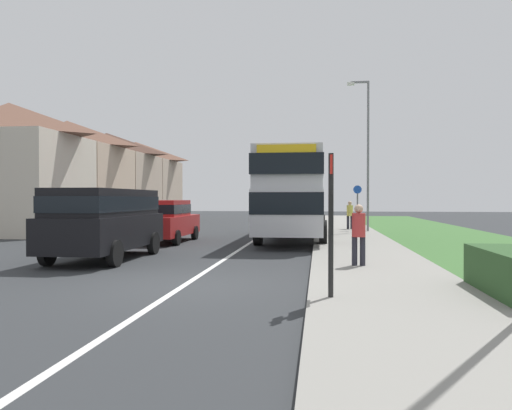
% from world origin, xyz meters
% --- Properties ---
extents(ground_plane, '(120.00, 120.00, 0.00)m').
position_xyz_m(ground_plane, '(0.00, 0.00, 0.00)').
color(ground_plane, '#2D3033').
extents(lane_marking_centre, '(0.14, 60.00, 0.01)m').
position_xyz_m(lane_marking_centre, '(0.00, 8.00, 0.00)').
color(lane_marking_centre, silver).
rests_on(lane_marking_centre, ground_plane).
extents(pavement_near_side, '(3.20, 68.00, 0.12)m').
position_xyz_m(pavement_near_side, '(4.20, 6.00, 0.06)').
color(pavement_near_side, gray).
rests_on(pavement_near_side, ground_plane).
extents(grass_verge_seaward, '(6.00, 68.00, 0.08)m').
position_xyz_m(grass_verge_seaward, '(8.50, 6.00, 0.04)').
color(grass_verge_seaward, '#3D6B33').
rests_on(grass_verge_seaward, ground_plane).
extents(double_decker_bus, '(2.80, 10.88, 3.70)m').
position_xyz_m(double_decker_bus, '(1.70, 12.00, 2.14)').
color(double_decker_bus, '#BCBCC1').
rests_on(double_decker_bus, ground_plane).
extents(parked_van_black, '(2.11, 4.95, 2.10)m').
position_xyz_m(parked_van_black, '(-3.52, 4.04, 1.25)').
color(parked_van_black, black).
rests_on(parked_van_black, ground_plane).
extents(parked_car_red, '(1.96, 4.54, 1.75)m').
position_xyz_m(parked_car_red, '(-3.55, 9.89, 0.95)').
color(parked_car_red, '#B21E1E').
rests_on(parked_car_red, ground_plane).
extents(pedestrian_at_stop, '(0.34, 0.34, 1.67)m').
position_xyz_m(pedestrian_at_stop, '(3.80, 2.74, 0.98)').
color(pedestrian_at_stop, '#23232D').
rests_on(pedestrian_at_stop, ground_plane).
extents(pedestrian_walking_away, '(0.34, 0.34, 1.67)m').
position_xyz_m(pedestrian_walking_away, '(4.51, 17.90, 0.98)').
color(pedestrian_walking_away, '#23232D').
rests_on(pedestrian_walking_away, ground_plane).
extents(bus_stop_sign, '(0.09, 0.52, 2.60)m').
position_xyz_m(bus_stop_sign, '(3.00, -1.37, 1.54)').
color(bus_stop_sign, black).
rests_on(bus_stop_sign, ground_plane).
extents(cycle_route_sign, '(0.44, 0.08, 2.52)m').
position_xyz_m(cycle_route_sign, '(4.85, 16.90, 1.43)').
color(cycle_route_sign, slate).
rests_on(cycle_route_sign, ground_plane).
extents(street_lamp_mid, '(1.14, 0.20, 7.93)m').
position_xyz_m(street_lamp_mid, '(5.24, 16.26, 4.52)').
color(street_lamp_mid, slate).
rests_on(street_lamp_mid, ground_plane).
extents(house_terrace_far_side, '(6.66, 23.10, 6.68)m').
position_xyz_m(house_terrace_far_side, '(-12.81, 21.99, 3.34)').
color(house_terrace_far_side, beige).
rests_on(house_terrace_far_side, ground_plane).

